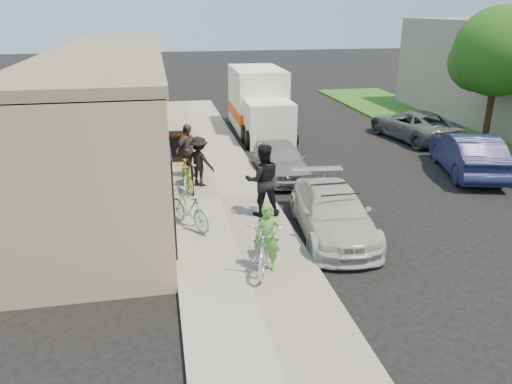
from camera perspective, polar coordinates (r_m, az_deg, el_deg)
ground at (r=12.89m, az=6.44°, el=-5.24°), size 120.00×120.00×0.00m
sidewalk at (r=15.17m, az=-4.17°, el=-0.84°), size 3.00×34.00×0.15m
curb at (r=15.42m, az=1.55°, el=-0.47°), size 0.12×34.00×0.13m
storefront at (r=19.42m, az=-15.91°, el=9.42°), size 3.60×20.00×4.22m
bike_rack at (r=15.41m, az=-7.54°, el=1.96°), size 0.16×0.67×0.96m
sandwich_board at (r=18.70m, az=-8.88°, el=5.10°), size 0.71×0.71×1.09m
sedan_white at (r=12.93m, az=8.74°, el=-2.28°), size 2.14×4.41×1.28m
sedan_silver at (r=17.19m, az=2.96°, el=3.67°), size 1.52×3.67×1.24m
moving_truck at (r=23.54m, az=0.38°, el=9.91°), size 2.34×5.98×2.92m
far_car_blue at (r=19.05m, az=23.03°, el=4.09°), size 2.72×4.74×1.48m
far_car_gray at (r=23.47m, az=17.57°, el=7.34°), size 2.85×4.96×1.30m
median_tree at (r=23.50m, az=25.84°, el=13.90°), size 3.65×3.65×5.59m
tandem_bike at (r=11.03m, az=1.21°, el=-5.40°), size 1.44×2.39×1.19m
woman_rider at (r=10.69m, az=1.35°, el=-5.28°), size 0.63×0.49×1.53m
man_standing at (r=13.50m, az=0.77°, el=1.36°), size 1.00×0.79×2.00m
cruiser_bike_a at (r=12.96m, az=-7.65°, el=-1.90°), size 1.30×1.75×1.05m
cruiser_bike_b at (r=15.92m, az=-7.68°, el=2.08°), size 0.94×1.81×0.91m
cruiser_bike_c at (r=15.75m, az=-7.89°, el=1.89°), size 0.65×1.57×0.92m
bystander_a at (r=15.96m, az=-6.50°, el=3.50°), size 1.19×1.12×1.61m
bystander_b at (r=16.83m, az=-7.84°, el=4.69°), size 1.09×1.03×1.81m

